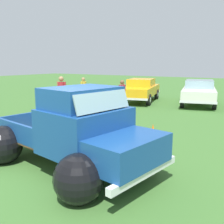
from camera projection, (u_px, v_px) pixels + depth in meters
name	position (u px, v px, depth m)	size (l,w,h in m)	color
ground_plane	(68.00, 165.00, 6.27)	(80.00, 80.00, 0.00)	#3D6B2D
vintage_pickup_truck	(78.00, 138.00, 5.88)	(4.86, 3.33, 1.96)	black
show_car_0	(141.00, 89.00, 16.50)	(2.81, 4.79, 1.43)	black
show_car_1	(199.00, 91.00, 15.31)	(2.89, 4.95, 1.43)	black
spectator_0	(83.00, 89.00, 15.35)	(0.42, 0.54, 1.59)	gray
spectator_1	(122.00, 94.00, 12.99)	(0.40, 0.54, 1.59)	black
spectator_2	(62.00, 93.00, 12.37)	(0.54, 0.37, 1.81)	gray
lane_cone_0	(153.00, 134.00, 7.81)	(0.36, 0.36, 0.63)	black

